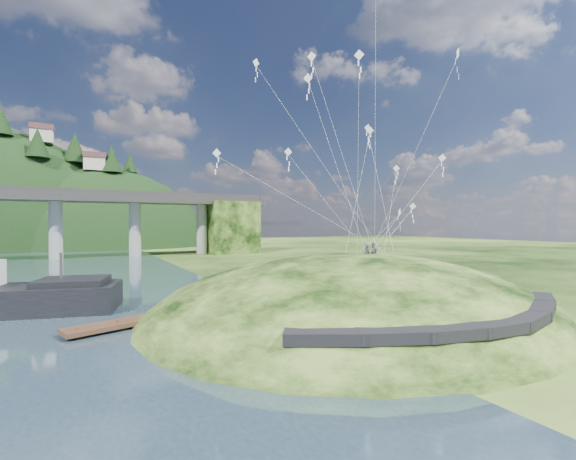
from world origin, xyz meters
name	(u,v)px	position (x,y,z in m)	size (l,w,h in m)	color
ground	(279,332)	(0.00, 0.00, 0.00)	(320.00, 320.00, 0.00)	black
grass_hill	(352,331)	(8.00, 2.00, -1.50)	(36.00, 32.00, 13.00)	black
footpath	(475,321)	(7.46, -9.74, 2.08)	(22.29, 5.84, 0.83)	black
wooden_dock	(153,317)	(-7.24, 6.91, 0.39)	(12.52, 5.61, 0.89)	#3D2518
kite_flyers	(371,243)	(10.23, 2.24, 5.83)	(1.84, 1.08, 1.83)	#262632
kite_swarm	(356,115)	(9.39, 3.31, 17.12)	(19.30, 15.12, 18.12)	white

